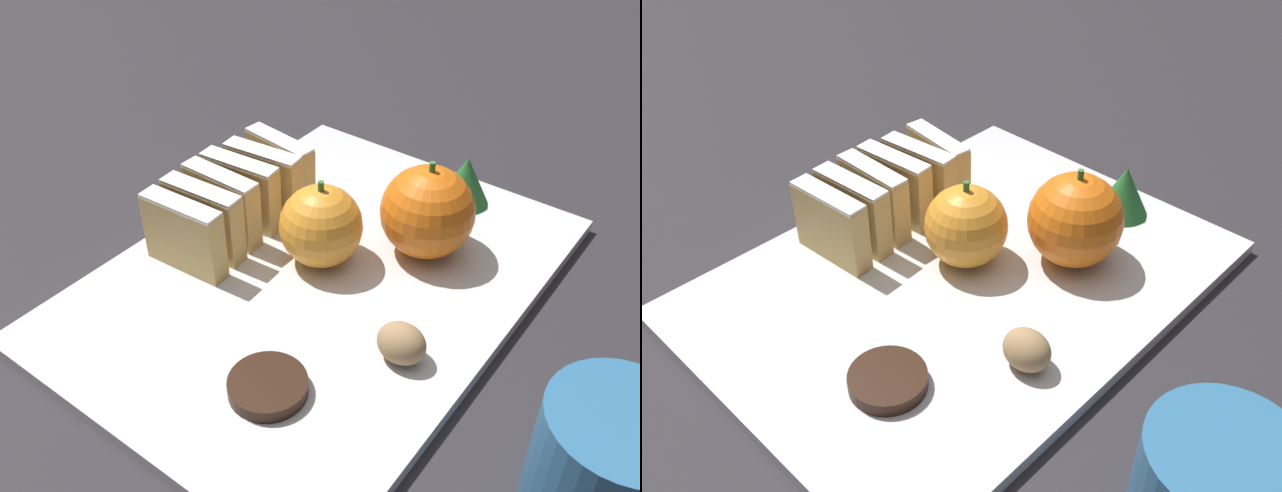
{
  "view_description": "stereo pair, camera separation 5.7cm",
  "coord_description": "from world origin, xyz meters",
  "views": [
    {
      "loc": [
        0.27,
        -0.36,
        0.39
      ],
      "look_at": [
        0.0,
        0.0,
        0.04
      ],
      "focal_mm": 40.0,
      "sensor_mm": 36.0,
      "label": 1
    },
    {
      "loc": [
        0.32,
        -0.33,
        0.39
      ],
      "look_at": [
        0.0,
        0.0,
        0.04
      ],
      "focal_mm": 40.0,
      "sensor_mm": 36.0,
      "label": 2
    }
  ],
  "objects": [
    {
      "name": "orange_near",
      "position": [
        -0.01,
        0.02,
        0.05
      ],
      "size": [
        0.07,
        0.07,
        0.08
      ],
      "color": "orange",
      "rests_on": "serving_platter"
    },
    {
      "name": "serving_platter",
      "position": [
        0.0,
        0.0,
        0.01
      ],
      "size": [
        0.31,
        0.42,
        0.01
      ],
      "color": "silver",
      "rests_on": "ground_plane"
    },
    {
      "name": "chocolate_cookie",
      "position": [
        0.05,
        -0.12,
        0.02
      ],
      "size": [
        0.06,
        0.06,
        0.01
      ],
      "color": "black",
      "rests_on": "serving_platter"
    },
    {
      "name": "stollen_slice_fifth",
      "position": [
        -0.1,
        0.04,
        0.04
      ],
      "size": [
        0.08,
        0.03,
        0.06
      ],
      "color": "tan",
      "rests_on": "serving_platter"
    },
    {
      "name": "orange_far",
      "position": [
        0.05,
        0.08,
        0.05
      ],
      "size": [
        0.08,
        0.08,
        0.09
      ],
      "color": "orange",
      "rests_on": "serving_platter"
    },
    {
      "name": "walnut",
      "position": [
        0.1,
        -0.04,
        0.03
      ],
      "size": [
        0.04,
        0.03,
        0.03
      ],
      "color": "#9E7A51",
      "rests_on": "serving_platter"
    },
    {
      "name": "ground_plane",
      "position": [
        0.0,
        0.0,
        0.0
      ],
      "size": [
        6.0,
        6.0,
        0.0
      ],
      "primitive_type": "plane",
      "color": "#28262B"
    },
    {
      "name": "stollen_slice_sixth",
      "position": [
        -0.1,
        0.07,
        0.04
      ],
      "size": [
        0.08,
        0.03,
        0.06
      ],
      "color": "tan",
      "rests_on": "serving_platter"
    },
    {
      "name": "stollen_slice_second",
      "position": [
        -0.1,
        -0.03,
        0.04
      ],
      "size": [
        0.08,
        0.02,
        0.06
      ],
      "color": "tan",
      "rests_on": "serving_platter"
    },
    {
      "name": "stollen_slice_third",
      "position": [
        -0.1,
        -0.01,
        0.04
      ],
      "size": [
        0.07,
        0.02,
        0.06
      ],
      "color": "tan",
      "rests_on": "serving_platter"
    },
    {
      "name": "evergreen_sprig",
      "position": [
        0.04,
        0.17,
        0.04
      ],
      "size": [
        0.05,
        0.05,
        0.05
      ],
      "color": "#23662D",
      "rests_on": "serving_platter"
    },
    {
      "name": "stollen_slice_front",
      "position": [
        -0.1,
        -0.06,
        0.04
      ],
      "size": [
        0.08,
        0.02,
        0.06
      ],
      "color": "tan",
      "rests_on": "serving_platter"
    },
    {
      "name": "stollen_slice_fourth",
      "position": [
        -0.1,
        0.02,
        0.04
      ],
      "size": [
        0.08,
        0.02,
        0.06
      ],
      "color": "tan",
      "rests_on": "serving_platter"
    }
  ]
}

